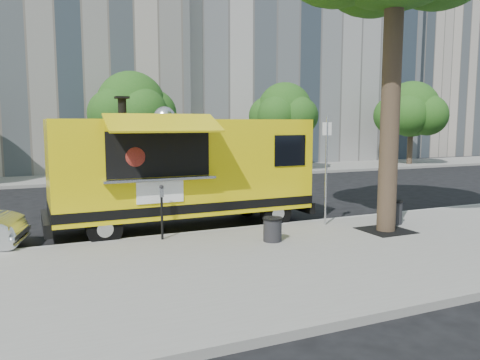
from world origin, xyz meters
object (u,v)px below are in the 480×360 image
object	(u,v)px
far_tree_b	(131,106)
far_tree_c	(285,110)
far_tree_d	(411,109)
sign_post	(326,164)
parking_meter	(162,206)
trash_bin_right	(272,229)
food_truck	(182,169)
trash_bin_left	(393,211)

from	to	relation	value
far_tree_b	far_tree_c	distance (m)	9.01
far_tree_d	sign_post	distance (m)	21.79
parking_meter	trash_bin_right	distance (m)	2.72
sign_post	food_truck	xyz separation A→B (m)	(-3.58, 1.72, -0.15)
far_tree_c	sign_post	distance (m)	15.48
far_tree_b	trash_bin_right	bearing A→B (deg)	-88.63
trash_bin_right	sign_post	bearing A→B (deg)	25.23
parking_meter	far_tree_c	bearing A→B (deg)	51.34
far_tree_c	trash_bin_left	distance (m)	15.66
parking_meter	trash_bin_left	bearing A→B (deg)	-7.66
far_tree_b	trash_bin_left	bearing A→B (deg)	-73.73
far_tree_c	far_tree_d	xyz separation A→B (m)	(10.00, 0.20, 0.17)
trash_bin_left	far_tree_d	bearing A→B (deg)	45.30
sign_post	trash_bin_left	xyz separation A→B (m)	(1.80, -0.65, -1.35)
sign_post	food_truck	distance (m)	3.98
far_tree_b	sign_post	bearing A→B (deg)	-79.85
far_tree_c	food_truck	xyz separation A→B (m)	(-10.03, -12.23, -2.02)
far_tree_d	parking_meter	bearing A→B (deg)	-146.40
sign_post	parking_meter	xyz separation A→B (m)	(-4.55, 0.20, -0.87)
parking_meter	trash_bin_right	size ratio (longest dim) A/B	2.34
far_tree_c	parking_meter	world-z (taller)	far_tree_c
far_tree_b	far_tree_c	xyz separation A→B (m)	(9.00, -0.30, -0.12)
parking_meter	trash_bin_right	world-z (taller)	parking_meter
far_tree_d	sign_post	world-z (taller)	far_tree_d
far_tree_d	trash_bin_right	xyz separation A→B (m)	(-18.63, -15.18, -3.43)
food_truck	trash_bin_left	size ratio (longest dim) A/B	11.06
far_tree_b	sign_post	distance (m)	14.61
sign_post	parking_meter	size ratio (longest dim) A/B	2.25
far_tree_d	food_truck	distance (m)	23.68
trash_bin_right	parking_meter	bearing A→B (deg)	152.56
sign_post	trash_bin_right	world-z (taller)	sign_post
far_tree_d	trash_bin_left	xyz separation A→B (m)	(-14.65, -14.80, -3.39)
far_tree_b	far_tree_d	xyz separation A→B (m)	(19.00, -0.10, 0.06)
sign_post	trash_bin_right	bearing A→B (deg)	-154.77
food_truck	far_tree_d	bearing A→B (deg)	30.94
far_tree_b	trash_bin_right	world-z (taller)	far_tree_b
far_tree_d	parking_meter	xyz separation A→B (m)	(-21.00, -13.95, -2.91)
far_tree_d	sign_post	xyz separation A→B (m)	(-16.45, -14.15, -2.04)
far_tree_b	trash_bin_right	size ratio (longest dim) A/B	9.63
far_tree_c	parking_meter	bearing A→B (deg)	-128.66
far_tree_c	trash_bin_left	bearing A→B (deg)	-107.67
far_tree_b	far_tree_d	size ratio (longest dim) A/B	0.97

